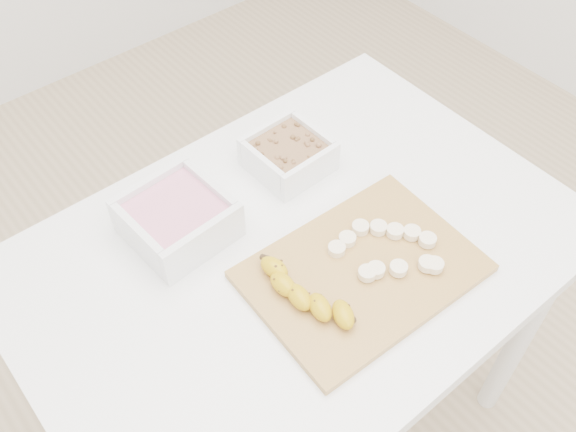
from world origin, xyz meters
TOP-DOWN VIEW (x-y plane):
  - ground at (0.00, 0.00)m, footprint 3.50×3.50m
  - table at (0.00, 0.00)m, footprint 1.00×0.70m
  - bowl_yogurt at (-0.14, 0.16)m, footprint 0.18×0.18m
  - bowl_granola at (0.12, 0.17)m, footprint 0.15×0.15m
  - cutting_board at (0.05, -0.11)m, footprint 0.40×0.29m
  - banana at (-0.07, -0.10)m, footprint 0.05×0.19m
  - banana_slices at (0.11, -0.12)m, footprint 0.17×0.17m

SIDE VIEW (x-z plane):
  - ground at x=0.00m, z-range 0.00..0.00m
  - table at x=0.00m, z-range 0.28..1.03m
  - cutting_board at x=0.05m, z-range 0.75..0.76m
  - banana_slices at x=0.11m, z-range 0.77..0.78m
  - banana at x=-0.07m, z-range 0.77..0.80m
  - bowl_granola at x=0.12m, z-range 0.75..0.82m
  - bowl_yogurt at x=-0.14m, z-range 0.75..0.83m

